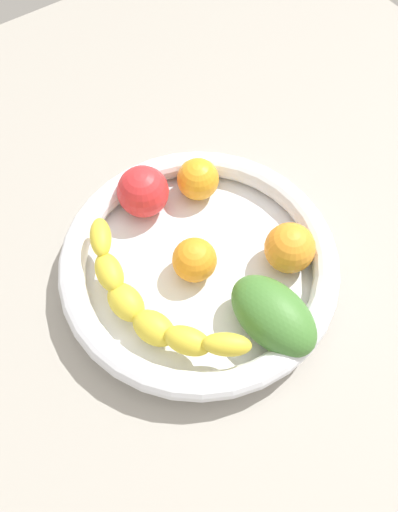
{
  "coord_description": "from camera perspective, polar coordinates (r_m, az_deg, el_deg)",
  "views": [
    {
      "loc": [
        -25.77,
        17.94,
        61.45
      ],
      "look_at": [
        0.0,
        0.0,
        7.62
      ],
      "focal_mm": 36.96,
      "sensor_mm": 36.0,
      "label": 1
    }
  ],
  "objects": [
    {
      "name": "banana_draped_left",
      "position": [
        0.59,
        -5.65,
        -5.45
      ],
      "size": [
        24.67,
        10.69,
        5.31
      ],
      "color": "yellow",
      "rests_on": "fruit_bowl"
    },
    {
      "name": "orange_front",
      "position": [
        0.62,
        -0.5,
        -0.41
      ],
      "size": [
        5.39,
        5.39,
        5.39
      ],
      "primitive_type": "sphere",
      "color": "orange",
      "rests_on": "fruit_bowl"
    },
    {
      "name": "kitchen_counter",
      "position": [
        0.68,
        0.0,
        -2.61
      ],
      "size": [
        120.0,
        120.0,
        3.0
      ],
      "primitive_type": "cube",
      "color": "#9C978D",
      "rests_on": "ground"
    },
    {
      "name": "orange_mid_left",
      "position": [
        0.69,
        -0.11,
        8.31
      ],
      "size": [
        5.51,
        5.51,
        5.51
      ],
      "primitive_type": "sphere",
      "color": "orange",
      "rests_on": "fruit_bowl"
    },
    {
      "name": "orange_mid_right",
      "position": [
        0.64,
        9.79,
        0.87
      ],
      "size": [
        6.14,
        6.14,
        6.14
      ],
      "primitive_type": "sphere",
      "color": "orange",
      "rests_on": "fruit_bowl"
    },
    {
      "name": "fruit_bowl",
      "position": [
        0.64,
        0.0,
        -0.96
      ],
      "size": [
        33.84,
        33.84,
        4.84
      ],
      "color": "white",
      "rests_on": "kitchen_counter"
    },
    {
      "name": "mango_green",
      "position": [
        0.59,
        8.04,
        -6.37
      ],
      "size": [
        12.14,
        8.42,
        6.14
      ],
      "primitive_type": "ellipsoid",
      "rotation": [
        0.0,
        0.0,
        0.12
      ],
      "color": "#437C32",
      "rests_on": "fruit_bowl"
    },
    {
      "name": "tomato_red",
      "position": [
        0.68,
        -6.08,
        6.95
      ],
      "size": [
        6.63,
        6.63,
        6.63
      ],
      "primitive_type": "sphere",
      "color": "red",
      "rests_on": "fruit_bowl"
    }
  ]
}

